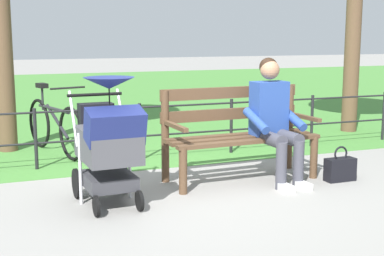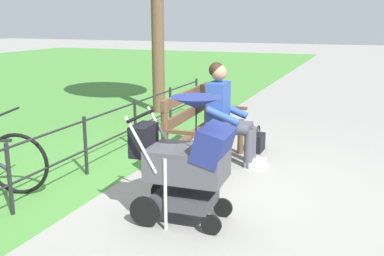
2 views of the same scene
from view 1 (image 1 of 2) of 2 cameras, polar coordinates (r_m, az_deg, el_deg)
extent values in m
plane|color=gray|center=(5.50, -1.68, -6.23)|extent=(60.00, 60.00, 0.00)
cube|color=#478438|center=(13.97, -13.96, 3.23)|extent=(40.00, 16.00, 0.01)
cube|color=brown|center=(5.83, 4.46, -0.79)|extent=(1.60, 0.15, 0.04)
cube|color=brown|center=(5.68, 5.30, -1.09)|extent=(1.60, 0.15, 0.04)
cube|color=brown|center=(5.52, 6.19, -1.41)|extent=(1.60, 0.15, 0.04)
cube|color=brown|center=(5.88, 4.03, 1.48)|extent=(1.60, 0.09, 0.12)
cube|color=brown|center=(5.85, 4.06, 3.71)|extent=(1.60, 0.09, 0.12)
cylinder|color=brown|center=(5.95, 12.56, -2.99)|extent=(0.08, 0.08, 0.45)
cylinder|color=brown|center=(6.29, 10.10, 0.09)|extent=(0.08, 0.08, 0.95)
cube|color=brown|center=(6.04, 11.60, 1.13)|extent=(0.07, 0.56, 0.04)
cylinder|color=brown|center=(5.23, -0.94, -4.50)|extent=(0.08, 0.08, 0.45)
cylinder|color=brown|center=(5.61, -2.81, -0.92)|extent=(0.08, 0.08, 0.95)
cube|color=brown|center=(5.33, -1.77, 0.21)|extent=(0.07, 0.56, 0.04)
cylinder|color=#42424C|center=(5.68, 9.96, -0.98)|extent=(0.15, 0.40, 0.14)
cylinder|color=#42424C|center=(5.57, 8.24, -1.14)|extent=(0.15, 0.40, 0.14)
cylinder|color=#42424C|center=(5.57, 11.02, -3.71)|extent=(0.11, 0.11, 0.47)
cylinder|color=#42424C|center=(5.46, 9.27, -3.92)|extent=(0.11, 0.11, 0.47)
cube|color=silver|center=(5.55, 11.41, -5.89)|extent=(0.11, 0.22, 0.07)
cube|color=silver|center=(5.44, 9.67, -6.14)|extent=(0.11, 0.22, 0.07)
cube|color=#284793|center=(5.77, 8.01, 2.05)|extent=(0.37, 0.23, 0.56)
cylinder|color=#284793|center=(5.80, 10.46, 1.02)|extent=(0.10, 0.43, 0.23)
cylinder|color=#284793|center=(5.57, 6.69, 0.76)|extent=(0.10, 0.43, 0.23)
sphere|color=#A37556|center=(5.73, 8.11, 6.02)|extent=(0.20, 0.20, 0.20)
sphere|color=black|center=(5.75, 7.96, 6.33)|extent=(0.19, 0.19, 0.19)
cylinder|color=black|center=(5.34, -7.12, -5.21)|extent=(0.04, 0.28, 0.28)
cylinder|color=black|center=(5.24, -11.96, -5.66)|extent=(0.04, 0.28, 0.28)
cylinder|color=black|center=(4.80, -5.49, -7.55)|extent=(0.04, 0.18, 0.18)
cylinder|color=black|center=(4.70, -9.93, -8.02)|extent=(0.04, 0.18, 0.18)
cube|color=#38383D|center=(4.99, -8.68, -5.39)|extent=(0.44, 0.54, 0.12)
cylinder|color=silver|center=(5.11, -6.51, -3.74)|extent=(0.03, 0.03, 0.65)
cylinder|color=silver|center=(5.00, -11.56, -4.19)|extent=(0.03, 0.03, 0.65)
cube|color=#47474C|center=(4.89, -8.72, -1.71)|extent=(0.49, 0.70, 0.28)
cube|color=navy|center=(4.63, -8.01, 0.17)|extent=(0.49, 0.32, 0.33)
cylinder|color=black|center=(5.25, -10.09, 3.45)|extent=(0.52, 0.05, 0.03)
cylinder|color=silver|center=(5.24, -7.32, 1.30)|extent=(0.04, 0.30, 0.49)
cylinder|color=silver|center=(5.13, -12.25, 0.98)|extent=(0.04, 0.30, 0.49)
cone|color=navy|center=(4.74, -8.64, 4.64)|extent=(0.46, 0.46, 0.10)
cylinder|color=black|center=(4.76, -8.58, 2.48)|extent=(0.01, 0.01, 0.30)
cube|color=black|center=(5.26, -9.96, 1.04)|extent=(0.33, 0.17, 0.28)
cube|color=black|center=(5.93, 15.16, -4.20)|extent=(0.32, 0.14, 0.24)
torus|color=black|center=(5.89, 15.23, -2.59)|extent=(0.16, 0.02, 0.16)
cylinder|color=black|center=(8.36, 19.32, 1.19)|extent=(0.04, 0.04, 0.70)
cylinder|color=black|center=(7.63, 12.37, 0.74)|extent=(0.04, 0.04, 0.70)
cylinder|color=black|center=(7.04, 4.11, 0.20)|extent=(0.04, 0.04, 0.70)
cylinder|color=black|center=(6.61, -5.45, -0.43)|extent=(0.04, 0.04, 0.70)
cylinder|color=black|center=(6.39, -15.97, -1.12)|extent=(0.04, 0.04, 0.70)
cylinder|color=black|center=(6.57, -5.49, 2.14)|extent=(7.29, 0.02, 0.02)
cylinder|color=black|center=(6.62, -5.44, -0.86)|extent=(7.29, 0.02, 0.02)
cylinder|color=brown|center=(7.45, -19.22, 10.27)|extent=(0.24, 0.24, 3.30)
cylinder|color=brown|center=(8.90, 16.40, 8.76)|extent=(0.24, 0.24, 2.85)
torus|color=black|center=(6.75, -12.46, -0.59)|extent=(0.22, 0.65, 0.66)
torus|color=black|center=(7.65, -15.60, 0.48)|extent=(0.22, 0.65, 0.66)
cylinder|color=#232328|center=(7.16, -14.21, 1.95)|extent=(0.28, 0.88, 0.04)
cylinder|color=#232328|center=(7.09, -13.85, 0.67)|extent=(0.21, 0.61, 0.38)
cylinder|color=#232328|center=(7.47, -15.30, 2.99)|extent=(0.03, 0.03, 0.30)
cube|color=black|center=(7.45, -15.36, 4.29)|extent=(0.15, 0.22, 0.06)
cylinder|color=black|center=(6.72, -12.81, 4.09)|extent=(0.43, 0.14, 0.02)
camera|label=2|loc=(4.11, -59.65, 8.94)|focal=42.26mm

